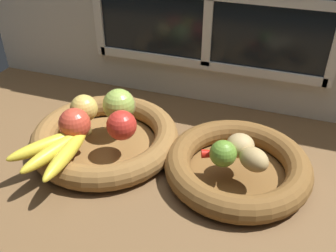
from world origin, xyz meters
TOP-DOWN VIEW (x-y plane):
  - ground_plane at (0.00, 0.00)cm, footprint 140.00×90.00cm
  - back_wall at (0.00, 29.77)cm, footprint 140.00×4.60cm
  - fruit_bowl_left at (-17.06, -1.49)cm, footprint 35.75×35.75cm
  - fruit_bowl_right at (15.30, -1.49)cm, footprint 32.24×32.24cm
  - apple_red_front at (-21.23, -7.04)cm, footprint 7.23×7.23cm
  - apple_golden_left at (-22.89, -0.26)cm, footprint 6.66×6.66cm
  - apple_red_right at (-11.11, -3.88)cm, footprint 6.89×6.89cm
  - apple_green_back at (-15.11, 3.30)cm, footprint 7.89×7.89cm
  - pear_brown at (-14.30, 3.86)cm, footprint 8.48×8.48cm
  - banana_bunch_front at (-21.53, -14.05)cm, footprint 13.94×19.53cm
  - potato_large at (15.30, -1.49)cm, footprint 6.95×6.70cm
  - potato_small at (18.74, -4.93)cm, footprint 8.16×7.62cm
  - lime_near at (12.53, -5.66)cm, footprint 5.64×5.64cm
  - chili_pepper at (13.20, -2.93)cm, footprint 11.41×5.76cm

SIDE VIEW (x-z plane):
  - ground_plane at x=0.00cm, z-range -3.00..0.00cm
  - fruit_bowl_left at x=-17.06cm, z-range -0.18..5.59cm
  - fruit_bowl_right at x=15.30cm, z-range -0.17..5.60cm
  - chili_pepper at x=13.20cm, z-range 5.77..7.73cm
  - banana_bunch_front at x=-21.53cm, z-range 5.77..8.90cm
  - potato_small at x=18.74cm, z-range 5.77..10.57cm
  - potato_large at x=15.30cm, z-range 5.77..10.93cm
  - lime_near at x=12.53cm, z-range 5.77..11.41cm
  - apple_golden_left at x=-22.89cm, z-range 5.77..12.43cm
  - apple_red_right at x=-11.11cm, z-range 5.77..12.66cm
  - apple_red_front at x=-21.23cm, z-range 5.77..13.01cm
  - pear_brown at x=-14.30cm, z-range 5.77..13.11cm
  - apple_green_back at x=-15.11cm, z-range 5.77..13.66cm
  - back_wall at x=0.00cm, z-range 0.38..55.38cm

